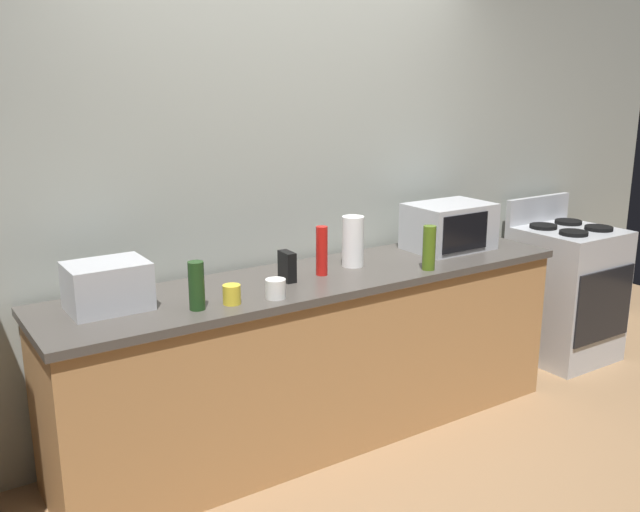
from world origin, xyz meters
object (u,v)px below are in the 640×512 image
object	(u,v)px
microwave	(449,226)
stove_range	(565,292)
toaster_oven	(107,286)
bottle_olive_oil	(429,248)
mug_yellow	(232,294)
cordless_phone	(287,266)
mug_white	(276,289)
bottle_wine	(197,286)
paper_towel_roll	(353,241)
bottle_hot_sauce	(322,251)

from	to	relation	value
microwave	stove_range	bearing A→B (deg)	-2.59
toaster_oven	bottle_olive_oil	xyz separation A→B (m)	(1.60, -0.29, 0.01)
mug_yellow	cordless_phone	bearing A→B (deg)	23.83
bottle_olive_oil	mug_yellow	distance (m)	1.12
stove_range	mug_white	distance (m)	2.44
bottle_wine	toaster_oven	bearing A→B (deg)	145.87
mug_yellow	paper_towel_roll	bearing A→B (deg)	15.09
microwave	toaster_oven	distance (m)	2.00
toaster_oven	paper_towel_roll	size ratio (longest dim) A/B	1.26
bottle_hot_sauce	bottle_olive_oil	distance (m)	0.57
toaster_oven	paper_towel_roll	distance (m)	1.31
toaster_oven	mug_yellow	xyz separation A→B (m)	(0.48, -0.23, -0.06)
mug_white	stove_range	bearing A→B (deg)	4.97
bottle_olive_oil	mug_yellow	bearing A→B (deg)	177.15
mug_yellow	microwave	bearing A→B (deg)	8.26
toaster_oven	bottle_wine	distance (m)	0.39
cordless_phone	bottle_olive_oil	world-z (taller)	bottle_olive_oil
toaster_oven	cordless_phone	bearing A→B (deg)	-4.02
toaster_oven	mug_yellow	bearing A→B (deg)	-25.89
paper_towel_roll	bottle_wine	world-z (taller)	paper_towel_roll
toaster_oven	cordless_phone	distance (m)	0.87
mug_white	toaster_oven	bearing A→B (deg)	158.72
toaster_oven	bottle_hot_sauce	world-z (taller)	bottle_hot_sauce
microwave	mug_white	size ratio (longest dim) A/B	5.09
cordless_phone	mug_yellow	distance (m)	0.43
paper_towel_roll	bottle_hot_sauce	xyz separation A→B (m)	(-0.23, -0.05, -0.01)
bottle_wine	mug_white	world-z (taller)	bottle_wine
bottle_hot_sauce	bottle_wine	size ratio (longest dim) A/B	1.18
microwave	mug_white	world-z (taller)	microwave
cordless_phone	stove_range	bearing A→B (deg)	2.74
microwave	bottle_wine	distance (m)	1.69
stove_range	cordless_phone	bearing A→B (deg)	-179.98
bottle_wine	mug_white	bearing A→B (deg)	-7.71
bottle_hot_sauce	mug_yellow	bearing A→B (deg)	-164.04
bottle_wine	bottle_olive_oil	bearing A→B (deg)	-3.19
toaster_oven	bottle_wine	bearing A→B (deg)	-34.13
bottle_hot_sauce	bottle_wine	world-z (taller)	bottle_hot_sauce
toaster_oven	mug_yellow	world-z (taller)	toaster_oven
microwave	bottle_hot_sauce	distance (m)	0.93
bottle_hot_sauce	bottle_olive_oil	world-z (taller)	bottle_hot_sauce
microwave	toaster_oven	bearing A→B (deg)	179.65
stove_range	mug_white	world-z (taller)	stove_range
microwave	paper_towel_roll	world-z (taller)	same
bottle_olive_oil	cordless_phone	bearing A→B (deg)	162.62
microwave	cordless_phone	distance (m)	1.13
toaster_oven	mug_yellow	size ratio (longest dim) A/B	3.86
stove_range	bottle_wine	size ratio (longest dim) A/B	5.02
microwave	bottle_wine	xyz separation A→B (m)	(-1.68, -0.21, -0.03)
paper_towel_roll	cordless_phone	xyz separation A→B (m)	(-0.44, -0.05, -0.06)
bottle_hot_sauce	mug_yellow	size ratio (longest dim) A/B	2.87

